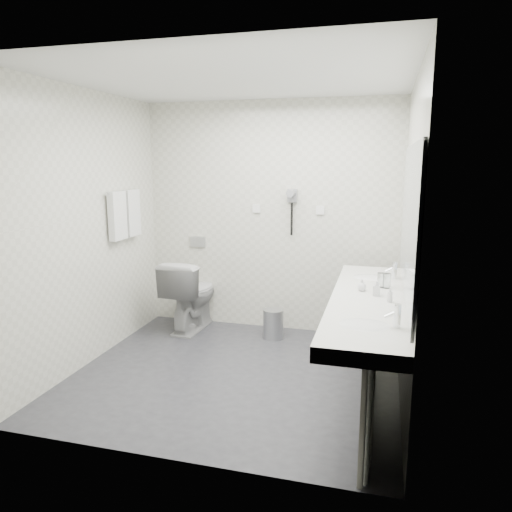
% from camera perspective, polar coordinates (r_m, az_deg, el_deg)
% --- Properties ---
extents(floor, '(2.80, 2.80, 0.00)m').
position_cam_1_polar(floor, '(4.40, -2.47, -13.82)').
color(floor, '#2C2C32').
rests_on(floor, ground).
extents(ceiling, '(2.80, 2.80, 0.00)m').
position_cam_1_polar(ceiling, '(4.04, -2.78, 20.32)').
color(ceiling, silver).
rests_on(ceiling, wall_back).
extents(wall_back, '(2.80, 0.00, 2.80)m').
position_cam_1_polar(wall_back, '(5.27, 1.68, 4.55)').
color(wall_back, beige).
rests_on(wall_back, floor).
extents(wall_front, '(2.80, 0.00, 2.80)m').
position_cam_1_polar(wall_front, '(2.84, -10.58, -1.36)').
color(wall_front, beige).
rests_on(wall_front, floor).
extents(wall_left, '(0.00, 2.60, 2.60)m').
position_cam_1_polar(wall_left, '(4.65, -19.32, 3.03)').
color(wall_left, beige).
rests_on(wall_left, floor).
extents(wall_right, '(0.00, 2.60, 2.60)m').
position_cam_1_polar(wall_right, '(3.85, 17.67, 1.57)').
color(wall_right, beige).
rests_on(wall_right, floor).
extents(vanity_counter, '(0.55, 2.20, 0.10)m').
position_cam_1_polar(vanity_counter, '(3.75, 13.17, -5.50)').
color(vanity_counter, silver).
rests_on(vanity_counter, floor).
extents(vanity_panel, '(0.03, 2.15, 0.75)m').
position_cam_1_polar(vanity_panel, '(3.89, 13.26, -11.53)').
color(vanity_panel, gray).
rests_on(vanity_panel, floor).
extents(vanity_post_near, '(0.06, 0.06, 0.75)m').
position_cam_1_polar(vanity_post_near, '(2.96, 13.12, -19.24)').
color(vanity_post_near, silver).
rests_on(vanity_post_near, floor).
extents(vanity_post_far, '(0.06, 0.06, 0.75)m').
position_cam_1_polar(vanity_post_far, '(4.87, 14.06, -6.90)').
color(vanity_post_far, silver).
rests_on(vanity_post_far, floor).
extents(mirror, '(0.02, 2.20, 1.05)m').
position_cam_1_polar(mirror, '(3.62, 17.74, 4.19)').
color(mirror, '#B2BCC6').
rests_on(mirror, wall_right).
extents(basin_near, '(0.40, 0.31, 0.05)m').
position_cam_1_polar(basin_near, '(3.12, 12.75, -8.23)').
color(basin_near, white).
rests_on(basin_near, vanity_counter).
extents(basin_far, '(0.40, 0.31, 0.05)m').
position_cam_1_polar(basin_far, '(4.37, 13.51, -2.67)').
color(basin_far, white).
rests_on(basin_far, vanity_counter).
extents(faucet_near, '(0.04, 0.04, 0.15)m').
position_cam_1_polar(faucet_near, '(3.09, 16.46, -6.84)').
color(faucet_near, silver).
rests_on(faucet_near, vanity_counter).
extents(faucet_far, '(0.04, 0.04, 0.15)m').
position_cam_1_polar(faucet_far, '(4.35, 16.13, -1.65)').
color(faucet_far, silver).
rests_on(faucet_far, vanity_counter).
extents(soap_bottle_a, '(0.06, 0.06, 0.12)m').
position_cam_1_polar(soap_bottle_a, '(3.78, 14.13, -3.70)').
color(soap_bottle_a, white).
rests_on(soap_bottle_a, vanity_counter).
extents(soap_bottle_b, '(0.10, 0.10, 0.09)m').
position_cam_1_polar(soap_bottle_b, '(3.89, 12.47, -3.40)').
color(soap_bottle_b, white).
rests_on(soap_bottle_b, vanity_counter).
extents(soap_bottle_c, '(0.04, 0.04, 0.11)m').
position_cam_1_polar(soap_bottle_c, '(3.63, 15.63, -4.46)').
color(soap_bottle_c, white).
rests_on(soap_bottle_c, vanity_counter).
extents(glass_left, '(0.08, 0.08, 0.12)m').
position_cam_1_polar(glass_left, '(4.02, 15.27, -2.85)').
color(glass_left, silver).
rests_on(glass_left, vanity_counter).
extents(glass_right, '(0.08, 0.08, 0.12)m').
position_cam_1_polar(glass_right, '(4.04, 14.67, -2.79)').
color(glass_right, silver).
rests_on(glass_right, vanity_counter).
extents(toilet, '(0.49, 0.81, 0.80)m').
position_cam_1_polar(toilet, '(5.43, -7.75, -4.50)').
color(toilet, white).
rests_on(toilet, floor).
extents(flush_plate, '(0.18, 0.02, 0.12)m').
position_cam_1_polar(flush_plate, '(5.56, -6.93, 1.69)').
color(flush_plate, '#B2B5BA').
rests_on(flush_plate, wall_back).
extents(pedal_bin, '(0.23, 0.23, 0.30)m').
position_cam_1_polar(pedal_bin, '(5.16, 2.07, -8.14)').
color(pedal_bin, '#B2B5BA').
rests_on(pedal_bin, floor).
extents(bin_lid, '(0.22, 0.22, 0.02)m').
position_cam_1_polar(bin_lid, '(5.11, 2.08, -6.46)').
color(bin_lid, '#B2B5BA').
rests_on(bin_lid, pedal_bin).
extents(towel_rail, '(0.02, 0.62, 0.02)m').
position_cam_1_polar(towel_rail, '(5.06, -15.55, 7.28)').
color(towel_rail, silver).
rests_on(towel_rail, wall_left).
extents(towel_near, '(0.07, 0.24, 0.48)m').
position_cam_1_polar(towel_near, '(4.95, -16.14, 4.62)').
color(towel_near, silver).
rests_on(towel_near, towel_rail).
extents(towel_far, '(0.07, 0.24, 0.48)m').
position_cam_1_polar(towel_far, '(5.19, -14.55, 4.98)').
color(towel_far, silver).
rests_on(towel_far, towel_rail).
extents(dryer_cradle, '(0.10, 0.04, 0.14)m').
position_cam_1_polar(dryer_cradle, '(5.17, 4.33, 7.18)').
color(dryer_cradle, gray).
rests_on(dryer_cradle, wall_back).
extents(dryer_barrel, '(0.08, 0.14, 0.08)m').
position_cam_1_polar(dryer_barrel, '(5.10, 4.19, 7.46)').
color(dryer_barrel, gray).
rests_on(dryer_barrel, dryer_cradle).
extents(dryer_cord, '(0.02, 0.02, 0.35)m').
position_cam_1_polar(dryer_cord, '(5.18, 4.26, 4.40)').
color(dryer_cord, black).
rests_on(dryer_cord, dryer_cradle).
extents(switch_plate_a, '(0.09, 0.02, 0.09)m').
position_cam_1_polar(switch_plate_a, '(5.29, 0.06, 5.67)').
color(switch_plate_a, white).
rests_on(switch_plate_a, wall_back).
extents(switch_plate_b, '(0.09, 0.02, 0.09)m').
position_cam_1_polar(switch_plate_b, '(5.15, 7.64, 5.42)').
color(switch_plate_b, white).
rests_on(switch_plate_b, wall_back).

